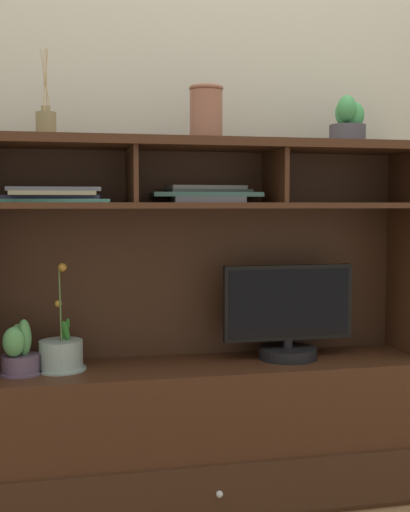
% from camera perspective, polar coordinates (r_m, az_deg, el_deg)
% --- Properties ---
extents(floor_plane, '(6.00, 6.00, 0.02)m').
position_cam_1_polar(floor_plane, '(2.60, -0.00, -20.07)').
color(floor_plane, '#9B754D').
rests_on(floor_plane, ground).
extents(back_wall, '(6.00, 0.02, 2.80)m').
position_cam_1_polar(back_wall, '(2.62, -1.13, 11.72)').
color(back_wall, beige).
rests_on(back_wall, ground).
extents(media_console, '(1.66, 0.44, 1.29)m').
position_cam_1_polar(media_console, '(2.47, -0.03, -11.56)').
color(media_console, '#3E2213').
rests_on(media_console, ground).
extents(tv_monitor, '(0.48, 0.21, 0.34)m').
position_cam_1_polar(tv_monitor, '(2.47, 7.07, -5.20)').
color(tv_monitor, black).
rests_on(tv_monitor, media_console).
extents(potted_orchid, '(0.17, 0.17, 0.37)m').
position_cam_1_polar(potted_orchid, '(2.35, -12.10, -8.20)').
color(potted_orchid, '#8B9F99').
rests_on(potted_orchid, media_console).
extents(potted_fern, '(0.14, 0.14, 0.18)m').
position_cam_1_polar(potted_fern, '(2.33, -15.45, -7.94)').
color(potted_fern, '#56445A').
rests_on(potted_fern, media_console).
extents(magazine_stack_left, '(0.40, 0.23, 0.05)m').
position_cam_1_polar(magazine_stack_left, '(2.29, -12.74, 5.02)').
color(magazine_stack_left, '#3A7567').
rests_on(magazine_stack_left, media_console).
extents(magazine_stack_centre, '(0.39, 0.22, 0.06)m').
position_cam_1_polar(magazine_stack_centre, '(2.40, 0.11, 5.22)').
color(magazine_stack_centre, slate).
rests_on(magazine_stack_centre, media_console).
extents(diffuser_bottle, '(0.07, 0.07, 0.29)m').
position_cam_1_polar(diffuser_bottle, '(2.35, -13.34, 10.90)').
color(diffuser_bottle, olive).
rests_on(diffuser_bottle, media_console).
extents(potted_succulent, '(0.15, 0.15, 0.17)m').
position_cam_1_polar(potted_succulent, '(2.57, 12.04, 10.91)').
color(potted_succulent, '#47454D').
rests_on(potted_succulent, media_console).
extents(ceramic_vase, '(0.12, 0.12, 0.18)m').
position_cam_1_polar(ceramic_vase, '(2.37, 0.09, 12.08)').
color(ceramic_vase, brown).
rests_on(ceramic_vase, media_console).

